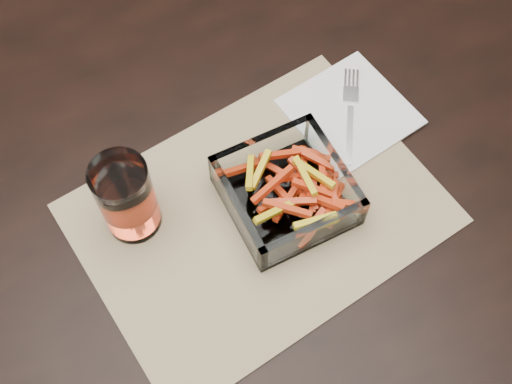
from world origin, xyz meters
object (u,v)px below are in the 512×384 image
tumbler (127,199)px  fork (350,112)px  glass_bowl (286,193)px  dining_table (221,208)px

tumbler → fork: tumbler is taller
glass_bowl → tumbler: tumbler is taller
glass_bowl → fork: (0.15, 0.08, -0.02)m
fork → tumbler: bearing=-144.8°
dining_table → glass_bowl: size_ratio=10.55×
dining_table → fork: fork is taller
dining_table → tumbler: (-0.12, -0.01, 0.15)m
tumbler → glass_bowl: bearing=-18.3°
fork → glass_bowl: bearing=-118.6°
dining_table → tumbler: tumbler is taller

